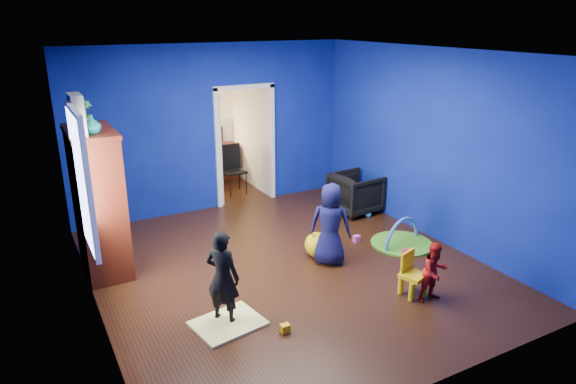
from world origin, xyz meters
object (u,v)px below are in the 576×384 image
play_mat (401,243)px  folding_chair (234,171)px  toddler_red (435,272)px  tv_armoire (99,202)px  child_black (223,277)px  vase (92,125)px  child_navy (330,224)px  armchair (356,193)px  kid_chair (413,277)px  crt_tv (101,199)px  hopper_ball (317,245)px  study_desk (217,163)px

play_mat → folding_chair: bearing=110.6°
toddler_red → tv_armoire: tv_armoire is taller
child_black → vase: 2.46m
child_navy → folding_chair: (0.01, 3.44, -0.13)m
armchair → kid_chair: bearing=154.3°
toddler_red → crt_tv: (-3.35, 2.77, 0.64)m
toddler_red → kid_chair: toddler_red is taller
tv_armoire → crt_tv: size_ratio=2.80×
hopper_ball → folding_chair: folding_chair is taller
crt_tv → play_mat: (4.08, -1.34, -1.01)m
kid_chair → child_black: bearing=147.2°
hopper_ball → play_mat: (1.36, -0.26, -0.17)m
toddler_red → folding_chair: size_ratio=0.82×
vase → crt_tv: bearing=82.4°
vase → kid_chair: size_ratio=0.45×
kid_chair → child_navy: bearing=90.4°
child_black → tv_armoire: 2.24m
toddler_red → crt_tv: size_ratio=1.08×
crt_tv → hopper_ball: bearing=-21.5°
armchair → child_black: bearing=118.2°
crt_tv → hopper_ball: 3.04m
hopper_ball → folding_chair: size_ratio=0.40×
tv_armoire → kid_chair: size_ratio=3.92×
play_mat → folding_chair: (-1.30, 3.45, 0.45)m
child_navy → tv_armoire: (-2.81, 1.32, 0.39)m
toddler_red → crt_tv: 4.39m
toddler_red → tv_armoire: bearing=144.4°
hopper_ball → study_desk: study_desk is taller
folding_chair → child_black: bearing=-114.5°
tv_armoire → kid_chair: (3.24, -2.57, -0.73)m
child_black → child_navy: 1.97m
study_desk → toddler_red: bearing=-84.5°
toddler_red → study_desk: 5.87m
folding_chair → hopper_ball: bearing=-91.0°
child_black → tv_armoire: size_ratio=0.57×
toddler_red → vase: bearing=147.6°
crt_tv → kid_chair: 4.17m
hopper_ball → folding_chair: 3.20m
child_navy → tv_armoire: 3.13m
toddler_red → kid_chair: size_ratio=1.51×
toddler_red → study_desk: size_ratio=0.86×
study_desk → child_navy: bearing=-90.1°
study_desk → tv_armoire: bearing=-132.5°
vase → study_desk: size_ratio=0.26×
tv_armoire → crt_tv: (0.04, 0.00, 0.04)m
crt_tv → study_desk: bearing=47.9°
child_navy → vase: vase is taller
armchair → play_mat: armchair is taller
vase → play_mat: (4.12, -1.04, -2.06)m
armchair → vase: vase is taller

